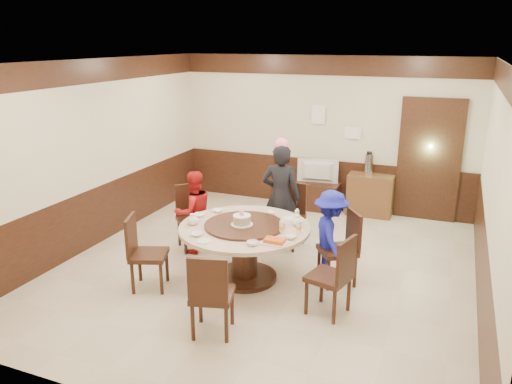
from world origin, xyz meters
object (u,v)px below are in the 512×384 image
at_px(birthday_cake, 242,220).
at_px(side_cabinet, 370,195).
at_px(shrimp_platter, 275,241).
at_px(thermos, 369,164).
at_px(television, 317,172).
at_px(tv_stand, 316,196).
at_px(person_blue, 330,236).
at_px(person_red, 194,212).
at_px(banquet_table, 245,242).
at_px(person_standing, 281,197).

bearing_deg(birthday_cake, side_cabinet, 70.85).
relative_size(shrimp_platter, thermos, 0.79).
bearing_deg(television, tv_stand, 180.00).
bearing_deg(person_blue, thermos, -28.35).
xyz_separation_m(television, side_cabinet, (0.99, 0.03, -0.34)).
bearing_deg(person_red, television, -166.03).
height_order(person_red, person_blue, person_red).
xyz_separation_m(shrimp_platter, television, (-0.45, 3.55, -0.06)).
relative_size(birthday_cake, television, 0.37).
bearing_deg(tv_stand, thermos, 1.84).
bearing_deg(thermos, banquet_table, -108.06).
xyz_separation_m(person_blue, birthday_cake, (-1.06, -0.44, 0.23)).
distance_m(person_red, birthday_cake, 1.22).
height_order(birthday_cake, television, birthday_cake).
distance_m(side_cabinet, thermos, 0.57).
bearing_deg(shrimp_platter, person_blue, 59.03).
xyz_separation_m(person_standing, television, (0.02, 1.97, -0.09)).
height_order(person_standing, shrimp_platter, person_standing).
bearing_deg(television, person_red, 59.80).
bearing_deg(person_red, side_cabinet, 178.72).
xyz_separation_m(person_red, television, (1.16, 2.59, 0.10)).
distance_m(person_red, television, 2.84).
height_order(banquet_table, television, television).
distance_m(person_standing, shrimp_platter, 1.65).
xyz_separation_m(banquet_table, thermos, (1.04, 3.18, 0.41)).
relative_size(birthday_cake, side_cabinet, 0.36).
distance_m(birthday_cake, thermos, 3.39).
xyz_separation_m(birthday_cake, side_cabinet, (1.12, 3.22, -0.47)).
bearing_deg(television, shrimp_platter, 91.30).
bearing_deg(banquet_table, tv_stand, 88.08).
height_order(shrimp_platter, television, television).
xyz_separation_m(person_standing, shrimp_platter, (0.47, -1.58, -0.03)).
bearing_deg(person_blue, television, -9.61).
height_order(person_blue, birthday_cake, person_blue).
bearing_deg(birthday_cake, person_red, 150.02).
bearing_deg(person_standing, banquet_table, 81.08).
xyz_separation_m(birthday_cake, tv_stand, (0.13, 3.19, -0.60)).
distance_m(person_standing, tv_stand, 2.05).
relative_size(shrimp_platter, tv_stand, 0.35).
bearing_deg(person_standing, side_cabinet, -121.52).
distance_m(person_standing, side_cabinet, 2.29).
bearing_deg(shrimp_platter, person_standing, 106.75).
bearing_deg(birthday_cake, thermos, 71.80).
relative_size(banquet_table, person_blue, 1.38).
distance_m(person_red, tv_stand, 2.86).
distance_m(banquet_table, person_blue, 1.12).
xyz_separation_m(banquet_table, person_red, (-1.06, 0.56, 0.09)).
relative_size(birthday_cake, thermos, 0.75).
height_order(person_red, birthday_cake, person_red).
bearing_deg(birthday_cake, banquet_table, 60.13).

